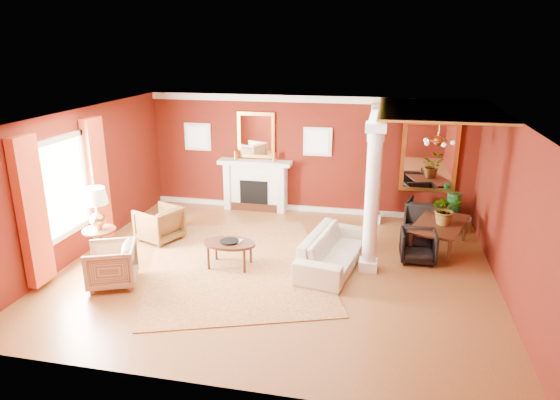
% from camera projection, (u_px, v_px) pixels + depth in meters
% --- Properties ---
extents(ground, '(8.00, 8.00, 0.00)m').
position_uv_depth(ground, '(277.00, 268.00, 9.54)').
color(ground, brown).
rests_on(ground, ground).
extents(room_shell, '(8.04, 7.04, 2.92)m').
position_uv_depth(room_shell, '(277.00, 166.00, 8.92)').
color(room_shell, '#5C100C').
rests_on(room_shell, ground).
extents(fireplace, '(1.85, 0.42, 1.29)m').
position_uv_depth(fireplace, '(255.00, 185.00, 12.69)').
color(fireplace, white).
rests_on(fireplace, ground).
extents(overmantel_mirror, '(0.95, 0.07, 1.15)m').
position_uv_depth(overmantel_mirror, '(256.00, 135.00, 12.43)').
color(overmantel_mirror, gold).
rests_on(overmantel_mirror, fireplace).
extents(flank_window_left, '(0.70, 0.07, 0.70)m').
position_uv_depth(flank_window_left, '(198.00, 137.00, 12.78)').
color(flank_window_left, white).
rests_on(flank_window_left, room_shell).
extents(flank_window_right, '(0.70, 0.07, 0.70)m').
position_uv_depth(flank_window_right, '(318.00, 142.00, 12.16)').
color(flank_window_right, white).
rests_on(flank_window_right, room_shell).
extents(left_window, '(0.21, 2.55, 2.60)m').
position_uv_depth(left_window, '(67.00, 194.00, 9.32)').
color(left_window, white).
rests_on(left_window, room_shell).
extents(column_front, '(0.36, 0.36, 2.80)m').
position_uv_depth(column_front, '(372.00, 198.00, 9.04)').
color(column_front, white).
rests_on(column_front, ground).
extents(column_back, '(0.36, 0.36, 2.80)m').
position_uv_depth(column_back, '(376.00, 164.00, 11.55)').
color(column_back, white).
rests_on(column_back, ground).
extents(header_beam, '(0.30, 3.20, 0.32)m').
position_uv_depth(header_beam, '(378.00, 119.00, 10.16)').
color(header_beam, white).
rests_on(header_beam, column_front).
extents(amber_ceiling, '(2.30, 3.40, 0.04)m').
position_uv_depth(amber_ceiling, '(439.00, 110.00, 9.72)').
color(amber_ceiling, gold).
rests_on(amber_ceiling, room_shell).
extents(dining_mirror, '(1.30, 0.07, 1.70)m').
position_uv_depth(dining_mirror, '(429.00, 157.00, 11.70)').
color(dining_mirror, gold).
rests_on(dining_mirror, room_shell).
extents(chandelier, '(0.60, 0.62, 0.75)m').
position_uv_depth(chandelier, '(438.00, 141.00, 9.94)').
color(chandelier, '#C2843C').
rests_on(chandelier, room_shell).
extents(crown_trim, '(8.00, 0.08, 0.16)m').
position_uv_depth(crown_trim, '(308.00, 99.00, 11.90)').
color(crown_trim, white).
rests_on(crown_trim, room_shell).
extents(base_trim, '(8.00, 0.08, 0.12)m').
position_uv_depth(base_trim, '(306.00, 208.00, 12.74)').
color(base_trim, white).
rests_on(base_trim, ground).
extents(rug, '(4.59, 5.25, 0.02)m').
position_uv_depth(rug, '(237.00, 264.00, 9.68)').
color(rug, maroon).
rests_on(rug, ground).
extents(sofa, '(1.03, 2.33, 0.88)m').
position_uv_depth(sofa, '(333.00, 245.00, 9.51)').
color(sofa, beige).
rests_on(sofa, ground).
extents(armchair_leopard, '(1.00, 1.03, 0.83)m').
position_uv_depth(armchair_leopard, '(159.00, 222.00, 10.76)').
color(armchair_leopard, black).
rests_on(armchair_leopard, ground).
extents(armchair_stripe, '(1.01, 1.04, 0.84)m').
position_uv_depth(armchair_stripe, '(111.00, 263.00, 8.78)').
color(armchair_stripe, tan).
rests_on(armchair_stripe, ground).
extents(coffee_table, '(1.01, 1.01, 0.51)m').
position_uv_depth(coffee_table, '(230.00, 244.00, 9.47)').
color(coffee_table, black).
rests_on(coffee_table, ground).
extents(coffee_book, '(0.16, 0.04, 0.22)m').
position_uv_depth(coffee_book, '(234.00, 236.00, 9.48)').
color(coffee_book, black).
rests_on(coffee_book, coffee_table).
extents(side_table, '(0.62, 0.62, 1.55)m').
position_uv_depth(side_table, '(97.00, 213.00, 9.41)').
color(side_table, black).
rests_on(side_table, ground).
extents(dining_table, '(1.06, 1.74, 0.92)m').
position_uv_depth(dining_table, '(441.00, 229.00, 10.27)').
color(dining_table, black).
rests_on(dining_table, ground).
extents(dining_chair_near, '(0.70, 0.66, 0.69)m').
position_uv_depth(dining_chair_near, '(418.00, 245.00, 9.75)').
color(dining_chair_near, black).
rests_on(dining_chair_near, ground).
extents(dining_chair_far, '(0.89, 0.85, 0.77)m').
position_uv_depth(dining_chair_far, '(424.00, 213.00, 11.45)').
color(dining_chair_far, black).
rests_on(dining_chair_far, ground).
extents(green_urn, '(0.35, 0.35, 0.84)m').
position_uv_depth(green_urn, '(453.00, 214.00, 11.53)').
color(green_urn, '#16441E').
rests_on(green_urn, ground).
extents(potted_plant, '(0.70, 0.75, 0.51)m').
position_uv_depth(potted_plant, '(447.00, 196.00, 10.00)').
color(potted_plant, '#26591E').
rests_on(potted_plant, dining_table).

